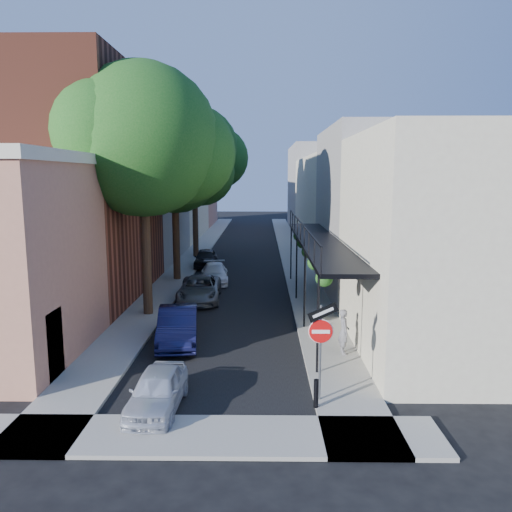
{
  "coord_description": "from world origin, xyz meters",
  "views": [
    {
      "loc": [
        1.5,
        -12.48,
        6.44
      ],
      "look_at": [
        1.23,
        10.22,
        2.8
      ],
      "focal_mm": 35.0,
      "sensor_mm": 36.0,
      "label": 1
    }
  ],
  "objects_px": {
    "parked_car_a": "(157,390)",
    "parked_car_b": "(178,326)",
    "bollard": "(316,393)",
    "pedestrian": "(344,332)",
    "oak_far": "(200,153)",
    "sign_post": "(321,335)",
    "oak_mid": "(181,166)",
    "parked_car_e": "(206,258)",
    "parked_car_d": "(214,273)",
    "oak_near": "(153,144)",
    "parked_car_c": "(200,289)"
  },
  "relations": [
    {
      "from": "oak_far",
      "to": "parked_car_d",
      "type": "bearing_deg",
      "value": -78.82
    },
    {
      "from": "parked_car_d",
      "to": "pedestrian",
      "type": "distance_m",
      "value": 13.91
    },
    {
      "from": "parked_car_a",
      "to": "parked_car_b",
      "type": "distance_m",
      "value": 5.64
    },
    {
      "from": "oak_near",
      "to": "oak_far",
      "type": "xyz_separation_m",
      "value": [
        0.01,
        17.01,
        0.38
      ]
    },
    {
      "from": "bollard",
      "to": "oak_mid",
      "type": "distance_m",
      "value": 19.96
    },
    {
      "from": "bollard",
      "to": "oak_far",
      "type": "relative_size",
      "value": 0.07
    },
    {
      "from": "oak_mid",
      "to": "parked_car_b",
      "type": "bearing_deg",
      "value": -82.19
    },
    {
      "from": "sign_post",
      "to": "parked_car_a",
      "type": "xyz_separation_m",
      "value": [
        -4.56,
        -0.43,
        -1.47
      ]
    },
    {
      "from": "oak_near",
      "to": "sign_post",
      "type": "bearing_deg",
      "value": -54.91
    },
    {
      "from": "oak_near",
      "to": "parked_car_e",
      "type": "height_order",
      "value": "oak_near"
    },
    {
      "from": "oak_far",
      "to": "pedestrian",
      "type": "distance_m",
      "value": 24.92
    },
    {
      "from": "bollard",
      "to": "oak_near",
      "type": "relative_size",
      "value": 0.07
    },
    {
      "from": "oak_far",
      "to": "parked_car_a",
      "type": "height_order",
      "value": "oak_far"
    },
    {
      "from": "oak_near",
      "to": "parked_car_d",
      "type": "xyz_separation_m",
      "value": [
        1.97,
        7.12,
        -7.31
      ]
    },
    {
      "from": "oak_mid",
      "to": "parked_car_e",
      "type": "xyz_separation_m",
      "value": [
        0.89,
        4.39,
        -6.41
      ]
    },
    {
      "from": "parked_car_c",
      "to": "parked_car_e",
      "type": "relative_size",
      "value": 1.2
    },
    {
      "from": "parked_car_b",
      "to": "sign_post",
      "type": "bearing_deg",
      "value": -53.59
    },
    {
      "from": "parked_car_d",
      "to": "oak_mid",
      "type": "bearing_deg",
      "value": 151.53
    },
    {
      "from": "parked_car_a",
      "to": "parked_car_d",
      "type": "height_order",
      "value": "parked_car_d"
    },
    {
      "from": "oak_mid",
      "to": "pedestrian",
      "type": "bearing_deg",
      "value": -59.74
    },
    {
      "from": "sign_post",
      "to": "oak_mid",
      "type": "distance_m",
      "value": 19.14
    },
    {
      "from": "oak_mid",
      "to": "parked_car_d",
      "type": "bearing_deg",
      "value": -22.9
    },
    {
      "from": "parked_car_a",
      "to": "parked_car_c",
      "type": "xyz_separation_m",
      "value": [
        -0.34,
        12.29,
        0.06
      ]
    },
    {
      "from": "oak_near",
      "to": "parked_car_e",
      "type": "xyz_separation_m",
      "value": [
        0.84,
        12.36,
        -7.23
      ]
    },
    {
      "from": "bollard",
      "to": "parked_car_d",
      "type": "xyz_separation_m",
      "value": [
        -4.4,
        16.88,
        0.05
      ]
    },
    {
      "from": "sign_post",
      "to": "parked_car_c",
      "type": "xyz_separation_m",
      "value": [
        -4.9,
        11.86,
        -1.4
      ]
    },
    {
      "from": "bollard",
      "to": "pedestrian",
      "type": "distance_m",
      "value": 4.51
    },
    {
      "from": "sign_post",
      "to": "oak_far",
      "type": "relative_size",
      "value": 0.25
    },
    {
      "from": "bollard",
      "to": "pedestrian",
      "type": "bearing_deg",
      "value": 71.28
    },
    {
      "from": "bollard",
      "to": "parked_car_d",
      "type": "height_order",
      "value": "parked_car_d"
    },
    {
      "from": "bollard",
      "to": "parked_car_c",
      "type": "height_order",
      "value": "parked_car_c"
    },
    {
      "from": "oak_mid",
      "to": "parked_car_a",
      "type": "height_order",
      "value": "oak_mid"
    },
    {
      "from": "oak_far",
      "to": "parked_car_a",
      "type": "xyz_separation_m",
      "value": [
        1.95,
        -26.72,
        -7.69
      ]
    },
    {
      "from": "parked_car_d",
      "to": "parked_car_b",
      "type": "bearing_deg",
      "value": -97.44
    },
    {
      "from": "parked_car_e",
      "to": "pedestrian",
      "type": "distance_m",
      "value": 19.18
    },
    {
      "from": "oak_far",
      "to": "parked_car_e",
      "type": "xyz_separation_m",
      "value": [
        0.83,
        -4.65,
        -7.61
      ]
    },
    {
      "from": "sign_post",
      "to": "oak_near",
      "type": "distance_m",
      "value": 12.77
    },
    {
      "from": "parked_car_c",
      "to": "pedestrian",
      "type": "distance_m",
      "value": 10.18
    },
    {
      "from": "parked_car_c",
      "to": "parked_car_d",
      "type": "height_order",
      "value": "parked_car_c"
    },
    {
      "from": "bollard",
      "to": "parked_car_e",
      "type": "height_order",
      "value": "parked_car_e"
    },
    {
      "from": "oak_near",
      "to": "pedestrian",
      "type": "distance_m",
      "value": 11.81
    },
    {
      "from": "parked_car_d",
      "to": "oak_near",
      "type": "bearing_deg",
      "value": -111.02
    },
    {
      "from": "oak_mid",
      "to": "parked_car_c",
      "type": "distance_m",
      "value": 8.56
    },
    {
      "from": "parked_car_a",
      "to": "parked_car_d",
      "type": "distance_m",
      "value": 16.83
    },
    {
      "from": "oak_far",
      "to": "parked_car_e",
      "type": "height_order",
      "value": "oak_far"
    },
    {
      "from": "parked_car_a",
      "to": "oak_far",
      "type": "bearing_deg",
      "value": 95.96
    },
    {
      "from": "oak_far",
      "to": "parked_car_b",
      "type": "distance_m",
      "value": 22.47
    },
    {
      "from": "oak_mid",
      "to": "pedestrian",
      "type": "xyz_separation_m",
      "value": [
        7.86,
        -13.47,
        -6.12
      ]
    },
    {
      "from": "oak_far",
      "to": "parked_car_c",
      "type": "xyz_separation_m",
      "value": [
        1.61,
        -14.43,
        -7.63
      ]
    },
    {
      "from": "sign_post",
      "to": "oak_mid",
      "type": "xyz_separation_m",
      "value": [
        -6.58,
        17.26,
        5.02
      ]
    }
  ]
}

